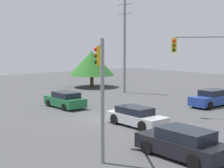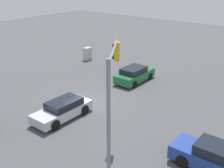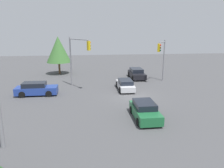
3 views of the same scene
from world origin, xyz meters
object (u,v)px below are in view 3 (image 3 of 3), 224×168
sedan_blue (36,89)px  traffic_signal_cross (162,54)px  sedan_green (145,111)px  traffic_signal_main (77,53)px  sedan_dark (137,74)px  sedan_silver (125,85)px

sedan_blue → traffic_signal_cross: 16.84m
sedan_green → traffic_signal_main: size_ratio=0.67×
sedan_blue → sedan_dark: (-7.24, 13.17, -0.00)m
sedan_silver → traffic_signal_main: 7.00m
sedan_dark → sedan_green: bearing=79.5°
sedan_dark → traffic_signal_main: traffic_signal_main is taller
sedan_green → traffic_signal_cross: (-12.21, 5.57, 3.25)m
sedan_green → traffic_signal_main: traffic_signal_main is taller
sedan_green → traffic_signal_cross: size_ratio=0.73×
sedan_green → sedan_blue: bearing=-37.1°
sedan_blue → sedan_green: 13.00m
sedan_dark → sedan_green: 15.33m
sedan_silver → traffic_signal_main: traffic_signal_main is taller
sedan_blue → traffic_signal_cross: traffic_signal_cross is taller
traffic_signal_main → sedan_dark: bearing=85.0°
sedan_silver → traffic_signal_cross: traffic_signal_cross is taller
sedan_blue → sedan_silver: 10.37m
sedan_blue → traffic_signal_cross: bearing=105.3°
sedan_dark → traffic_signal_main: 10.33m
sedan_dark → traffic_signal_cross: (2.86, 2.77, 3.20)m
sedan_silver → sedan_green: 8.89m
sedan_silver → sedan_blue: bearing=-174.1°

